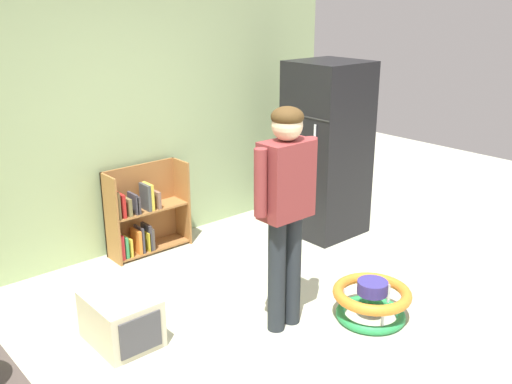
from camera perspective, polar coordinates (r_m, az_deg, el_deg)
The scene contains 7 objects.
ground_plane at distance 4.25m, azimuth 3.21°, elevation -15.31°, with size 12.00×12.00×0.00m, color beige.
back_wall at distance 5.52m, azimuth -13.73°, elevation 7.53°, with size 5.20×0.06×2.70m, color #9CB37E.
refrigerator at distance 5.95m, azimuth 6.98°, elevation 4.18°, with size 0.73×0.68×1.78m.
bookshelf at distance 5.67m, azimuth -11.19°, elevation -2.29°, with size 0.80×0.28×0.85m.
standing_person at distance 4.08m, azimuth 2.97°, elevation -0.66°, with size 0.57×0.23×1.68m.
baby_walker at distance 4.61m, azimuth 11.33°, elevation -10.45°, with size 0.60×0.60×0.32m.
pet_carrier at distance 4.35m, azimuth -13.15°, elevation -12.11°, with size 0.42×0.55×0.36m.
Camera 1 is at (-2.48, -2.50, 2.39)m, focal length 40.51 mm.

